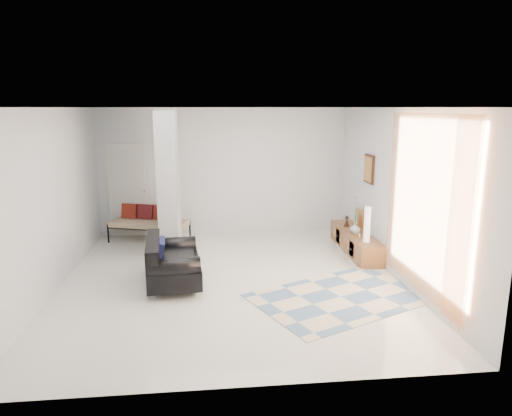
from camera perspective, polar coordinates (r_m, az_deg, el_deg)
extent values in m
plane|color=silver|center=(7.68, -3.07, -8.93)|extent=(6.00, 6.00, 0.00)
plane|color=white|center=(7.16, -3.34, 12.44)|extent=(6.00, 6.00, 0.00)
plane|color=silver|center=(10.25, -4.06, 4.58)|extent=(6.00, 0.00, 6.00)
plane|color=silver|center=(4.39, -1.19, -6.13)|extent=(6.00, 0.00, 6.00)
plane|color=silver|center=(7.67, -24.19, 0.84)|extent=(0.00, 6.00, 6.00)
plane|color=silver|center=(7.91, 17.11, 1.72)|extent=(0.00, 6.00, 6.00)
cube|color=#A0A6A7|center=(8.89, -10.84, 3.18)|extent=(0.35, 1.20, 2.80)
cube|color=silver|center=(10.41, -15.66, 2.15)|extent=(0.85, 0.06, 2.04)
plane|color=#FF9443|center=(6.85, 20.24, 0.31)|extent=(0.00, 2.55, 2.55)
cube|color=#3E1D11|center=(9.01, 13.95, 4.77)|extent=(0.04, 0.45, 0.55)
cube|color=brown|center=(9.25, 12.31, -4.16)|extent=(0.45, 2.06, 0.40)
cube|color=#3E1D11|center=(8.77, 11.90, -5.07)|extent=(0.02, 0.27, 0.28)
cube|color=#3E1D11|center=(9.60, 10.25, -3.45)|extent=(0.02, 0.27, 0.28)
cube|color=gold|center=(9.46, 12.92, -1.30)|extent=(0.09, 0.32, 0.40)
cube|color=silver|center=(8.73, 12.70, -3.40)|extent=(0.04, 0.10, 0.12)
cylinder|color=silver|center=(7.09, -12.63, -10.69)|extent=(0.05, 0.05, 0.10)
cylinder|color=silver|center=(8.14, -12.45, -7.59)|extent=(0.05, 0.05, 0.10)
cylinder|color=silver|center=(7.09, -7.52, -10.47)|extent=(0.05, 0.05, 0.10)
cylinder|color=silver|center=(8.14, -8.05, -7.41)|extent=(0.05, 0.05, 0.10)
cube|color=black|center=(7.54, -10.23, -7.52)|extent=(0.94, 1.44, 0.30)
cube|color=black|center=(7.44, -12.73, -5.23)|extent=(0.32, 1.38, 0.36)
cylinder|color=black|center=(6.93, -10.21, -7.31)|extent=(0.80, 0.35, 0.28)
cylinder|color=black|center=(8.00, -10.37, -4.61)|extent=(0.80, 0.35, 0.28)
cube|color=black|center=(7.43, -11.81, -5.04)|extent=(0.18, 0.51, 0.31)
cylinder|color=black|center=(10.10, -17.99, -3.08)|extent=(0.04, 0.04, 0.40)
cylinder|color=black|center=(9.43, -9.60, -3.72)|extent=(0.04, 0.04, 0.40)
cylinder|color=black|center=(10.65, -16.29, -2.18)|extent=(0.04, 0.04, 0.40)
cylinder|color=black|center=(10.02, -8.26, -2.72)|extent=(0.04, 0.04, 0.40)
cube|color=beige|center=(9.98, -13.20, -1.91)|extent=(1.73, 1.12, 0.12)
cube|color=maroon|center=(10.28, -15.51, -0.35)|extent=(0.37, 0.26, 0.33)
cube|color=maroon|center=(10.12, -13.63, -0.45)|extent=(0.37, 0.26, 0.33)
cube|color=maroon|center=(9.97, -11.68, -0.55)|extent=(0.37, 0.26, 0.33)
cube|color=beige|center=(7.11, 10.55, -10.88)|extent=(3.00, 2.59, 0.01)
cylinder|color=silver|center=(8.50, 13.73, -2.03)|extent=(0.12, 0.12, 0.65)
imported|color=silver|center=(9.07, 12.27, -2.49)|extent=(0.23, 0.23, 0.21)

